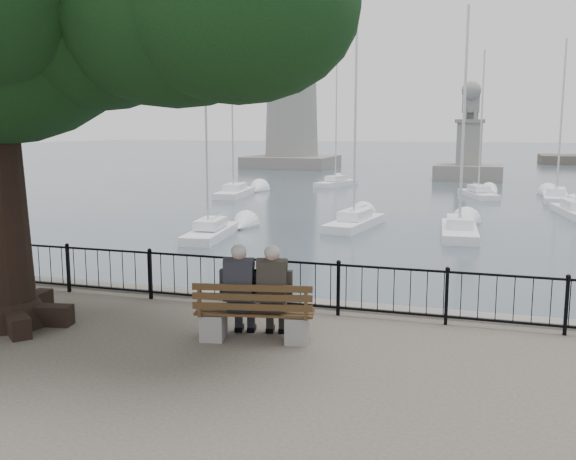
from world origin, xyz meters
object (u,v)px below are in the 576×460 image
at_px(person_right, 273,296).
at_px(bench, 255,320).
at_px(person_left, 241,295).
at_px(lion_monument, 469,155).
at_px(lighthouse, 292,57).

bearing_deg(person_right, bench, -148.40).
xyz_separation_m(person_left, person_right, (0.54, 0.11, 0.00)).
relative_size(person_left, person_right, 1.00).
relative_size(person_right, lion_monument, 0.19).
relative_size(lighthouse, lion_monument, 3.43).
relative_size(person_right, lighthouse, 0.06).
height_order(lighthouse, lion_monument, lighthouse).
distance_m(person_right, lion_monument, 49.17).
bearing_deg(bench, lighthouse, 106.34).
distance_m(person_left, lighthouse, 64.70).
xyz_separation_m(lighthouse, lion_monument, (20.00, -12.06, -10.21)).
distance_m(person_left, lion_monument, 49.30).
xyz_separation_m(person_left, lighthouse, (-17.73, 61.31, 10.59)).
height_order(person_right, lighthouse, lighthouse).
relative_size(bench, person_right, 1.24).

